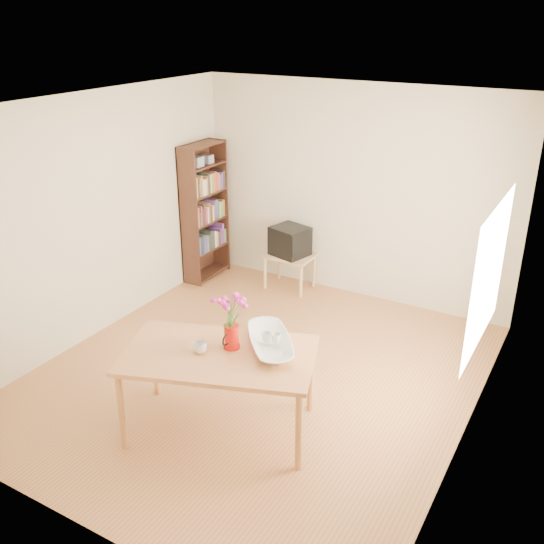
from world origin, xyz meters
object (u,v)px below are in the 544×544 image
Objects in this scene: mug at (200,347)px; television at (290,240)px; table at (219,360)px; bowl at (270,321)px; pitcher at (232,337)px.

mug is 0.24× the size of television.
table is 3.56× the size of bowl.
mug is at bearing -173.32° from table.
table is at bearing -58.41° from television.
table is at bearing 168.89° from mug.
television reaches higher than table.
bowl reaches higher than table.
pitcher is 2.87m from television.
mug is at bearing -140.32° from bowl.
pitcher is 1.80× the size of mug.
television is at bearing 87.21° from table.
television is (-0.86, 2.84, -0.03)m from table.
television is (-0.91, 2.71, -0.20)m from pitcher.
bowl reaches higher than mug.
television is at bearing -113.48° from mug.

